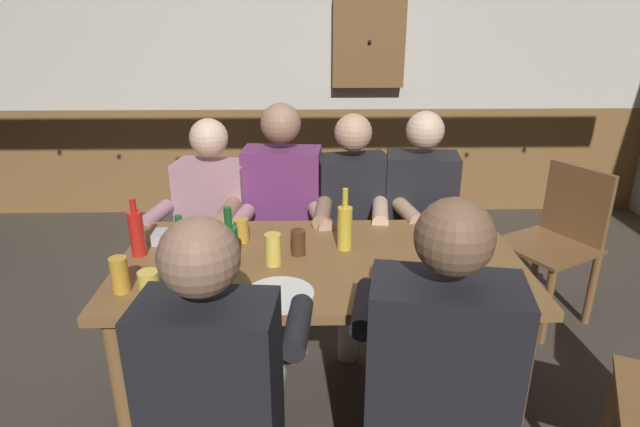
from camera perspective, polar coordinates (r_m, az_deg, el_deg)
ground_plane at (r=2.72m, az=-0.05°, el=-17.57°), size 6.78×6.78×0.00m
back_wall_upper at (r=4.48m, az=-0.73°, el=21.34°), size 5.65×0.12×1.61m
back_wall_wainscot at (r=4.66m, az=-0.66°, el=5.73°), size 5.65×0.12×0.90m
dining_table at (r=2.25m, az=0.03°, el=-7.42°), size 1.64×0.85×0.74m
person_0 at (r=2.87m, az=-11.72°, el=-0.87°), size 0.56×0.56×1.17m
person_1 at (r=2.82m, az=-4.15°, el=0.14°), size 0.56×0.54×1.25m
person_2 at (r=2.83m, az=3.79°, el=-0.55°), size 0.56×0.58×1.20m
person_3 at (r=2.88m, az=10.66°, el=-0.20°), size 0.54×0.57×1.21m
person_4 at (r=1.70m, az=-10.89°, el=-16.74°), size 0.55×0.55×1.21m
person_5 at (r=1.70m, az=12.55°, el=-15.89°), size 0.60×0.59×1.26m
chair_empty_near_left at (r=3.30m, az=24.01°, el=-2.52°), size 0.60×0.60×0.88m
table_candle at (r=1.98m, az=12.93°, el=-7.29°), size 0.04×0.04×0.08m
condiment_caddy at (r=2.43m, az=-15.74°, el=-2.41°), size 0.14×0.10×0.05m
plate_0 at (r=1.93m, az=-4.34°, el=-8.62°), size 0.25×0.25×0.01m
bottle_0 at (r=2.13m, az=-9.62°, el=-3.24°), size 0.07×0.07×0.25m
bottle_1 at (r=2.05m, az=-14.52°, el=-4.24°), size 0.07×0.07×0.26m
bottle_2 at (r=2.25m, az=2.66°, el=-1.40°), size 0.06×0.06×0.27m
bottle_3 at (r=2.32m, az=-18.98°, el=-1.94°), size 0.06×0.06×0.25m
pint_glass_0 at (r=1.98m, az=-17.76°, el=-7.37°), size 0.07×0.07×0.11m
pint_glass_1 at (r=2.14m, az=-5.03°, el=-3.84°), size 0.07×0.07×0.13m
pint_glass_2 at (r=2.06m, az=-20.60°, el=-6.15°), size 0.06×0.06×0.13m
pint_glass_3 at (r=2.22m, az=-2.35°, el=-3.11°), size 0.06×0.06×0.11m
pint_glass_4 at (r=2.26m, az=12.17°, el=-3.09°), size 0.07×0.07×0.11m
pint_glass_5 at (r=2.35m, az=11.92°, el=-2.05°), size 0.07×0.07×0.11m
pint_glass_6 at (r=2.36m, az=-8.41°, el=-1.80°), size 0.06×0.06×0.10m
wall_dart_cabinet at (r=4.39m, az=5.22°, el=17.87°), size 0.56×0.15×0.70m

